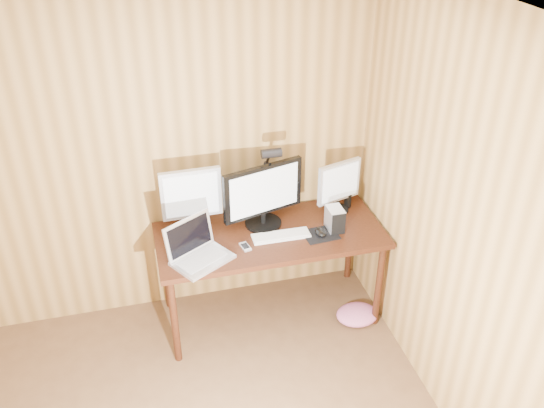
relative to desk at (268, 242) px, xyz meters
name	(u,v)px	position (x,y,z in m)	size (l,w,h in m)	color
room_shell	(144,387)	(-0.93, -1.70, 0.62)	(4.00, 4.00, 4.00)	brown
desk	(268,242)	(0.00, 0.00, 0.00)	(1.60, 0.70, 0.75)	#36170B
monitor_center	(263,195)	(-0.02, 0.05, 0.37)	(0.59, 0.26, 0.47)	black
monitor_left	(191,198)	(-0.51, 0.12, 0.38)	(0.42, 0.20, 0.47)	black
monitor_right	(339,186)	(0.56, 0.09, 0.34)	(0.35, 0.17, 0.40)	black
laptop	(197,250)	(-0.54, -0.23, 0.19)	(0.46, 0.44, 0.27)	silver
keyboard	(281,236)	(0.06, -0.14, 0.13)	(0.41, 0.13, 0.02)	white
mousepad	(321,235)	(0.34, -0.18, 0.12)	(0.23, 0.19, 0.00)	black
mouse	(321,232)	(0.34, -0.18, 0.15)	(0.07, 0.11, 0.04)	black
hard_drive	(335,219)	(0.45, -0.14, 0.21)	(0.11, 0.16, 0.17)	silver
phone	(245,247)	(-0.21, -0.20, 0.13)	(0.07, 0.11, 0.01)	silver
speaker	(348,199)	(0.66, 0.13, 0.19)	(0.05, 0.05, 0.13)	black
desk_lamp	(269,170)	(0.05, 0.16, 0.50)	(0.14, 0.20, 0.61)	black
fabric_pile	(357,314)	(0.62, -0.30, -0.58)	(0.32, 0.26, 0.10)	#D36693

